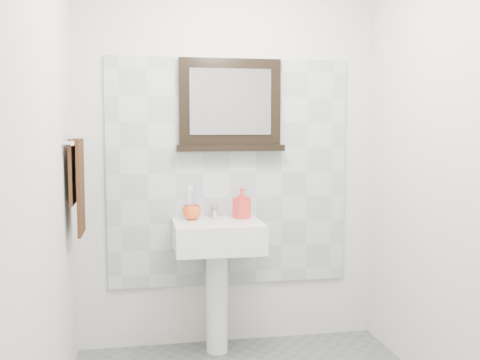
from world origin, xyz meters
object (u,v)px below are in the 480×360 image
Objects in this scene: hand_towel at (77,179)px; soap_dispenser at (242,203)px; pedestal_sink at (218,250)px; toothbrush_cup at (192,212)px; framed_mirror at (230,107)px.

soap_dispenser is at bearing 13.60° from hand_towel.
pedestal_sink is 0.97m from hand_towel.
framed_mirror is at bearing 16.98° from toothbrush_cup.
pedestal_sink is at bearing -170.15° from soap_dispenser.
soap_dispenser is 0.28× the size of framed_mirror.
hand_towel is (-0.83, -0.13, 0.48)m from pedestal_sink.
hand_towel reaches higher than pedestal_sink.
soap_dispenser is 0.36× the size of hand_towel.
toothbrush_cup is 0.59× the size of soap_dispenser.
toothbrush_cup is 0.33m from soap_dispenser.
pedestal_sink is at bearing -120.86° from framed_mirror.
toothbrush_cup is at bearing 158.21° from soap_dispenser.
hand_towel is (-0.68, -0.24, 0.25)m from toothbrush_cup.
hand_towel is at bearing -160.71° from toothbrush_cup.
pedestal_sink is 0.93m from framed_mirror.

